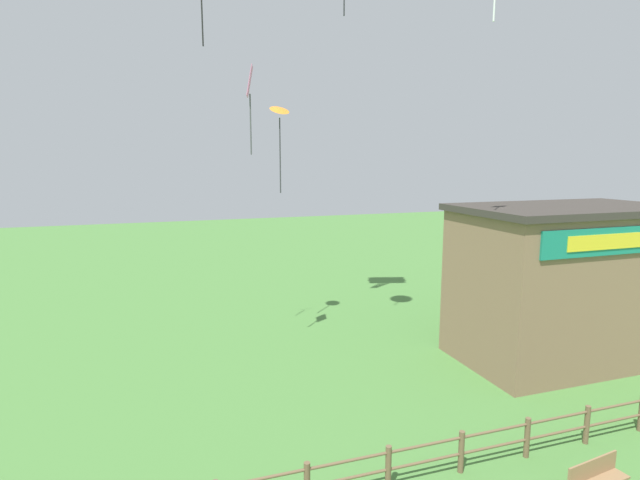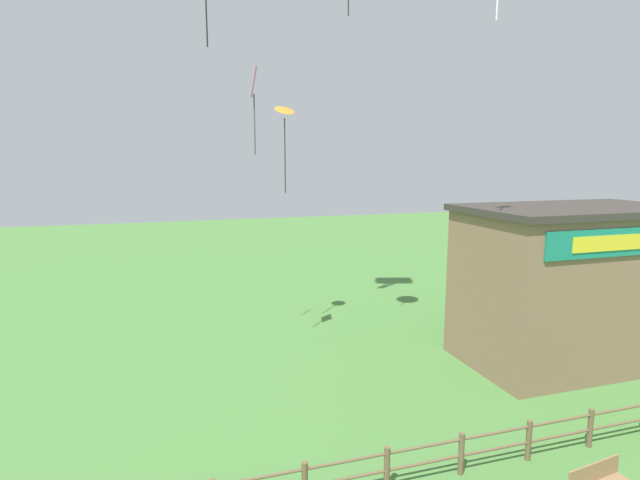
{
  "view_description": "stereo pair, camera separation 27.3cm",
  "coord_description": "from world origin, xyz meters",
  "px_view_note": "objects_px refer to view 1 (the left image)",
  "views": [
    {
      "loc": [
        -3.82,
        -2.86,
        7.46
      ],
      "look_at": [
        0.0,
        8.47,
        5.53
      ],
      "focal_mm": 28.0,
      "sensor_mm": 36.0,
      "label": 1
    },
    {
      "loc": [
        -3.56,
        -2.95,
        7.46
      ],
      "look_at": [
        0.0,
        8.47,
        5.53
      ],
      "focal_mm": 28.0,
      "sensor_mm": 36.0,
      "label": 2
    }
  ],
  "objects_px": {
    "kite_orange_delta": "(280,117)",
    "kite_pink_diamond": "(250,92)",
    "park_bench_by_building": "(596,479)",
    "seaside_building": "(565,283)"
  },
  "relations": [
    {
      "from": "kite_orange_delta",
      "to": "kite_pink_diamond",
      "type": "distance_m",
      "value": 3.02
    },
    {
      "from": "seaside_building",
      "to": "kite_orange_delta",
      "type": "bearing_deg",
      "value": 149.21
    },
    {
      "from": "seaside_building",
      "to": "kite_pink_diamond",
      "type": "relative_size",
      "value": 2.71
    },
    {
      "from": "kite_pink_diamond",
      "to": "kite_orange_delta",
      "type": "bearing_deg",
      "value": 56.09
    },
    {
      "from": "kite_orange_delta",
      "to": "kite_pink_diamond",
      "type": "height_order",
      "value": "kite_pink_diamond"
    },
    {
      "from": "park_bench_by_building",
      "to": "kite_orange_delta",
      "type": "relative_size",
      "value": 0.46
    },
    {
      "from": "park_bench_by_building",
      "to": "kite_orange_delta",
      "type": "xyz_separation_m",
      "value": [
        -3.98,
        12.34,
        8.64
      ]
    },
    {
      "from": "park_bench_by_building",
      "to": "kite_orange_delta",
      "type": "bearing_deg",
      "value": 107.86
    },
    {
      "from": "kite_orange_delta",
      "to": "kite_pink_diamond",
      "type": "bearing_deg",
      "value": -123.91
    },
    {
      "from": "kite_orange_delta",
      "to": "kite_pink_diamond",
      "type": "xyz_separation_m",
      "value": [
        -1.65,
        -2.45,
        0.6
      ]
    }
  ]
}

